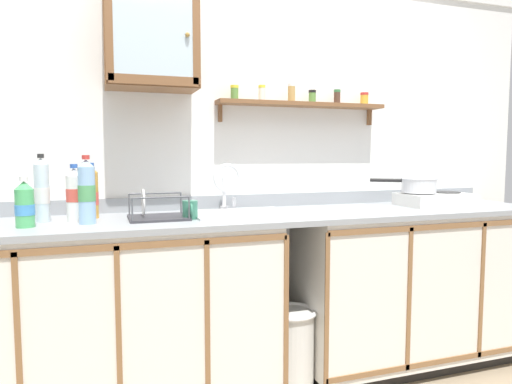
# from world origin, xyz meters

# --- Properties ---
(back_wall) EXTENTS (3.93, 0.07, 2.43)m
(back_wall) POSITION_xyz_m (0.00, 0.60, 1.22)
(back_wall) COLOR white
(back_wall) RESTS_ON ground
(lower_cabinet_run) EXTENTS (1.60, 0.64, 0.94)m
(lower_cabinet_run) POSITION_xyz_m (-0.86, 0.26, 0.47)
(lower_cabinet_run) COLOR black
(lower_cabinet_run) RESTS_ON ground
(lower_cabinet_run_right) EXTENTS (1.51, 0.64, 0.94)m
(lower_cabinet_run_right) POSITION_xyz_m (0.90, 0.26, 0.47)
(lower_cabinet_run_right) COLOR black
(lower_cabinet_run_right) RESTS_ON ground
(countertop) EXTENTS (3.29, 0.66, 0.03)m
(countertop) POSITION_xyz_m (0.00, 0.26, 0.95)
(countertop) COLOR gray
(countertop) RESTS_ON lower_cabinet_run
(backsplash) EXTENTS (3.29, 0.02, 0.08)m
(backsplash) POSITION_xyz_m (0.00, 0.56, 1.01)
(backsplash) COLOR gray
(backsplash) RESTS_ON countertop
(sink) EXTENTS (0.52, 0.42, 0.39)m
(sink) POSITION_xyz_m (-0.20, 0.30, 0.95)
(sink) COLOR silver
(sink) RESTS_ON countertop
(hot_plate_stove) EXTENTS (0.44, 0.28, 0.08)m
(hot_plate_stove) POSITION_xyz_m (1.08, 0.28, 1.01)
(hot_plate_stove) COLOR silver
(hot_plate_stove) RESTS_ON countertop
(saucepan) EXTENTS (0.36, 0.28, 0.09)m
(saucepan) POSITION_xyz_m (0.97, 0.30, 1.10)
(saucepan) COLOR silver
(saucepan) RESTS_ON hot_plate_stove
(bottle_water_blue_0) EXTENTS (0.08, 0.08, 0.32)m
(bottle_water_blue_0) POSITION_xyz_m (-0.98, 0.19, 1.12)
(bottle_water_blue_0) COLOR #8CB7E0
(bottle_water_blue_0) RESTS_ON countertop
(bottle_soda_green_1) EXTENTS (0.08, 0.08, 0.23)m
(bottle_soda_green_1) POSITION_xyz_m (-1.24, 0.17, 1.07)
(bottle_soda_green_1) COLOR #4CB266
(bottle_soda_green_1) RESTS_ON countertop
(bottle_water_clear_2) EXTENTS (0.07, 0.07, 0.33)m
(bottle_water_clear_2) POSITION_xyz_m (-1.18, 0.32, 1.12)
(bottle_water_clear_2) COLOR silver
(bottle_water_clear_2) RESTS_ON countertop
(bottle_juice_amber_3) EXTENTS (0.06, 0.06, 0.28)m
(bottle_juice_amber_3) POSITION_xyz_m (-0.96, 0.38, 1.09)
(bottle_juice_amber_3) COLOR gold
(bottle_juice_amber_3) RESTS_ON countertop
(bottle_opaque_white_4) EXTENTS (0.08, 0.08, 0.28)m
(bottle_opaque_white_4) POSITION_xyz_m (-1.03, 0.28, 1.10)
(bottle_opaque_white_4) COLOR white
(bottle_opaque_white_4) RESTS_ON countertop
(dish_rack) EXTENTS (0.29, 0.26, 0.15)m
(dish_rack) POSITION_xyz_m (-0.65, 0.25, 0.99)
(dish_rack) COLOR #333338
(dish_rack) RESTS_ON countertop
(mug) EXTENTS (0.08, 0.12, 0.09)m
(mug) POSITION_xyz_m (-0.49, 0.19, 1.02)
(mug) COLOR #337259
(mug) RESTS_ON countertop
(wall_cabinet) EXTENTS (0.48, 0.30, 0.58)m
(wall_cabinet) POSITION_xyz_m (-0.64, 0.44, 1.93)
(wall_cabinet) COLOR brown
(spice_shelf) EXTENTS (1.07, 0.14, 0.23)m
(spice_shelf) POSITION_xyz_m (0.27, 0.50, 1.60)
(spice_shelf) COLOR brown
(trash_bin) EXTENTS (0.27, 0.27, 0.46)m
(trash_bin) POSITION_xyz_m (0.04, 0.13, 0.24)
(trash_bin) COLOR silver
(trash_bin) RESTS_ON ground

